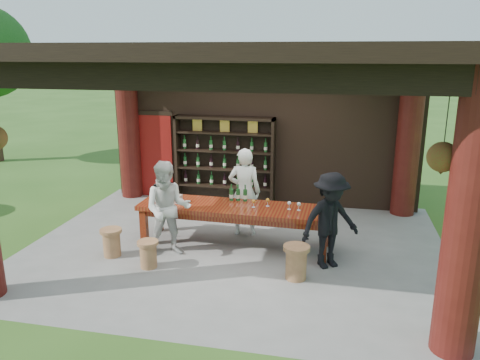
% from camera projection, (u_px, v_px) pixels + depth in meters
% --- Properties ---
extents(ground, '(90.00, 90.00, 0.00)m').
position_uv_depth(ground, '(235.00, 247.00, 8.43)').
color(ground, '#2D5119').
rests_on(ground, ground).
extents(pavilion, '(7.50, 6.00, 3.60)m').
position_uv_depth(pavilion, '(240.00, 126.00, 8.27)').
color(pavilion, slate).
rests_on(pavilion, ground).
extents(wine_shelf, '(2.28, 0.35, 2.01)m').
position_uv_depth(wine_shelf, '(225.00, 161.00, 10.63)').
color(wine_shelf, black).
rests_on(wine_shelf, ground).
extents(tasting_table, '(3.47, 0.96, 0.75)m').
position_uv_depth(tasting_table, '(234.00, 212.00, 8.37)').
color(tasting_table, '#63160E').
rests_on(tasting_table, ground).
extents(stool_near_left, '(0.35, 0.35, 0.46)m').
position_uv_depth(stool_near_left, '(148.00, 253.00, 7.59)').
color(stool_near_left, brown).
rests_on(stool_near_left, ground).
extents(stool_near_right, '(0.41, 0.41, 0.54)m').
position_uv_depth(stool_near_right, '(296.00, 261.00, 7.20)').
color(stool_near_right, brown).
rests_on(stool_near_right, ground).
extents(stool_far_left, '(0.37, 0.37, 0.49)m').
position_uv_depth(stool_far_left, '(112.00, 242.00, 8.01)').
color(stool_far_left, brown).
rests_on(stool_far_left, ground).
extents(host, '(0.65, 0.46, 1.69)m').
position_uv_depth(host, '(244.00, 192.00, 8.84)').
color(host, silver).
rests_on(host, ground).
extents(guest_woman, '(0.94, 0.82, 1.65)m').
position_uv_depth(guest_woman, '(168.00, 209.00, 7.93)').
color(guest_woman, beige).
rests_on(guest_woman, ground).
extents(guest_man, '(1.18, 1.06, 1.59)m').
position_uv_depth(guest_man, '(330.00, 221.00, 7.48)').
color(guest_man, black).
rests_on(guest_man, ground).
extents(table_bottles, '(0.34, 0.09, 0.31)m').
position_uv_depth(table_bottles, '(238.00, 193.00, 8.58)').
color(table_bottles, '#194C1E').
rests_on(table_bottles, tasting_table).
extents(table_glasses, '(0.86, 0.18, 0.15)m').
position_uv_depth(table_glasses, '(277.00, 204.00, 8.18)').
color(table_glasses, silver).
rests_on(table_glasses, tasting_table).
extents(napkin_basket, '(0.26, 0.19, 0.14)m').
position_uv_depth(napkin_basket, '(174.00, 199.00, 8.50)').
color(napkin_basket, '#BF6672').
rests_on(napkin_basket, tasting_table).
extents(shrubs, '(16.73, 9.46, 1.36)m').
position_uv_depth(shrubs, '(459.00, 217.00, 8.35)').
color(shrubs, '#194C14').
rests_on(shrubs, ground).
extents(trees, '(22.05, 11.24, 4.80)m').
position_uv_depth(trees, '(444.00, 54.00, 8.27)').
color(trees, '#3F2819').
rests_on(trees, ground).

